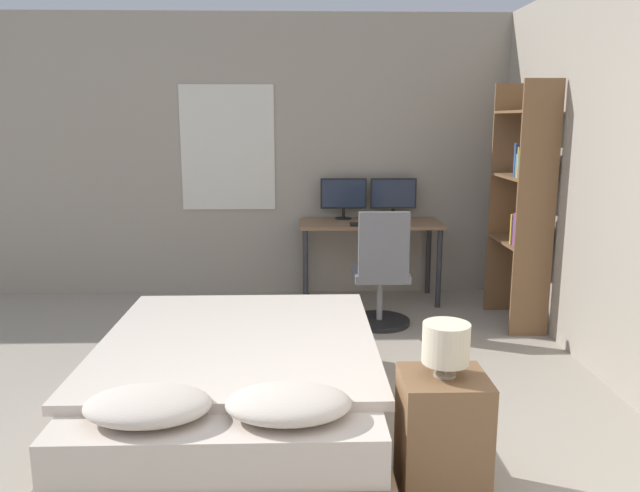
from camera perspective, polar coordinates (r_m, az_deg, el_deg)
The scene contains 11 objects.
wall_back at distance 6.15m, azimuth -0.34°, elevation 8.12°, with size 12.00×0.08×2.70m.
bed at distance 3.60m, azimuth -7.54°, elevation -12.59°, with size 1.54×2.05×0.57m.
nightstand at distance 3.06m, azimuth 11.11°, elevation -16.52°, with size 0.39×0.35×0.57m.
bedside_lamp at distance 2.88m, azimuth 11.45°, elevation -8.75°, with size 0.21×0.21×0.25m.
desk at distance 5.90m, azimuth 4.60°, elevation 1.17°, with size 1.33×0.58×0.77m.
monitor_left at distance 6.02m, azimuth 2.17°, elevation 4.61°, with size 0.44×0.16×0.39m.
monitor_right at distance 6.07m, azimuth 6.72°, elevation 4.60°, with size 0.44×0.16×0.39m.
keyboard at distance 5.70m, azimuth 4.82°, elevation 1.98°, with size 0.41×0.13×0.02m.
computer_mouse at distance 5.74m, azimuth 7.74°, elevation 2.08°, with size 0.07×0.05×0.04m.
office_chair at distance 5.22m, azimuth 5.59°, elevation -3.16°, with size 0.52×0.52×0.99m.
bookshelf at distance 5.37m, azimuth 18.14°, elevation 4.31°, with size 0.31×0.72×2.01m.
Camera 1 is at (-0.16, -2.03, 1.71)m, focal length 35.00 mm.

